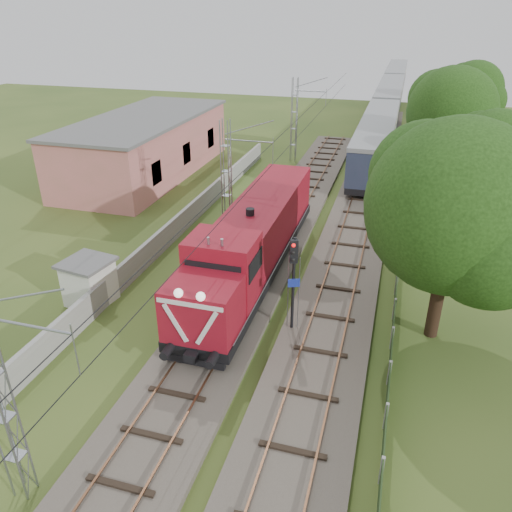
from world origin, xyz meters
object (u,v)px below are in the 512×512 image
(coach_rake, at_px, (389,97))
(signal_post, at_px, (293,270))
(locomotive, at_px, (253,240))
(relay_hut, at_px, (89,282))

(coach_rake, height_order, signal_post, signal_post)
(signal_post, bearing_deg, locomotive, 124.59)
(locomotive, distance_m, signal_post, 6.01)
(locomotive, relative_size, coach_rake, 0.25)
(locomotive, xyz_separation_m, coach_rake, (5.00, 49.54, 0.31))
(signal_post, relative_size, relay_hut, 1.88)
(locomotive, distance_m, relay_hut, 9.01)
(signal_post, height_order, relay_hut, signal_post)
(coach_rake, distance_m, signal_post, 54.43)
(locomotive, height_order, relay_hut, locomotive)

